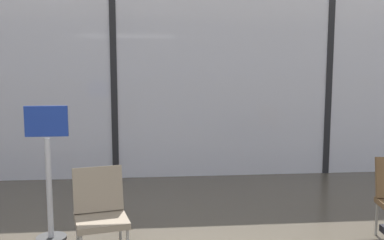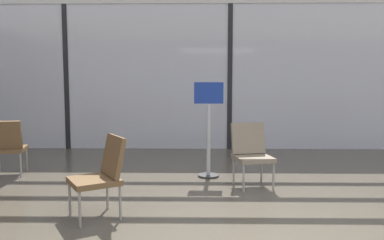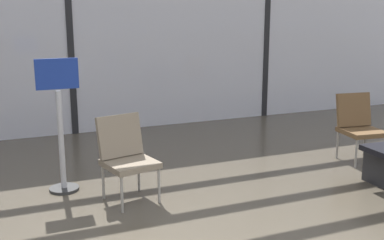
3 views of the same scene
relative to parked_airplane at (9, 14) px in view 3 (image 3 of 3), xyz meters
The scene contains 7 objects.
glass_curtain_wall 6.33m from the parked_airplane, 84.18° to the right, with size 14.00×0.08×3.08m, color silver.
window_mullion_1 6.33m from the parked_airplane, 84.18° to the right, with size 0.10×0.12×3.08m, color black.
window_mullion_2 7.53m from the parked_airplane, 56.62° to the right, with size 0.10×0.12×3.08m, color black.
parked_airplane is the anchor object (origin of this frame).
lounge_chair_2 10.02m from the parked_airplane, 67.19° to the right, with size 0.54×0.58×0.87m.
lounge_chair_3 9.41m from the parked_airplane, 85.64° to the right, with size 0.58×0.62×0.87m.
info_sign 8.87m from the parked_airplane, 89.16° to the right, with size 0.44×0.32×1.44m.
Camera 3 is at (-1.09, -2.36, 1.91)m, focal length 44.22 mm.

